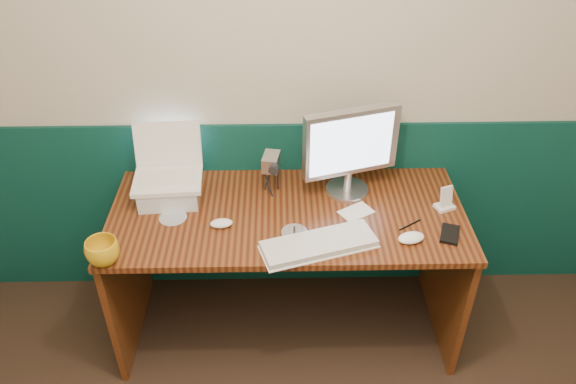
{
  "coord_description": "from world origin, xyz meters",
  "views": [
    {
      "loc": [
        -0.11,
        -0.61,
        2.29
      ],
      "look_at": [
        -0.07,
        1.23,
        0.97
      ],
      "focal_mm": 35.0,
      "sensor_mm": 36.0,
      "label": 1
    }
  ],
  "objects_px": {
    "mug": "(103,252)",
    "keyboard": "(319,245)",
    "desk": "(287,273)",
    "camcorder": "(271,175)",
    "laptop": "(165,158)",
    "monitor": "(350,151)"
  },
  "relations": [
    {
      "from": "desk",
      "to": "camcorder",
      "type": "height_order",
      "value": "camcorder"
    },
    {
      "from": "mug",
      "to": "keyboard",
      "type": "bearing_deg",
      "value": 4.61
    },
    {
      "from": "laptop",
      "to": "monitor",
      "type": "bearing_deg",
      "value": -0.68
    },
    {
      "from": "laptop",
      "to": "camcorder",
      "type": "relative_size",
      "value": 1.58
    },
    {
      "from": "keyboard",
      "to": "desk",
      "type": "bearing_deg",
      "value": 100.44
    },
    {
      "from": "desk",
      "to": "camcorder",
      "type": "bearing_deg",
      "value": 113.55
    },
    {
      "from": "mug",
      "to": "camcorder",
      "type": "xyz_separation_m",
      "value": [
        0.67,
        0.47,
        0.04
      ]
    },
    {
      "from": "monitor",
      "to": "keyboard",
      "type": "distance_m",
      "value": 0.48
    },
    {
      "from": "desk",
      "to": "keyboard",
      "type": "relative_size",
      "value": 3.38
    },
    {
      "from": "camcorder",
      "to": "desk",
      "type": "bearing_deg",
      "value": -56.12
    },
    {
      "from": "keyboard",
      "to": "camcorder",
      "type": "bearing_deg",
      "value": 98.82
    },
    {
      "from": "monitor",
      "to": "camcorder",
      "type": "xyz_separation_m",
      "value": [
        -0.36,
        0.0,
        -0.12
      ]
    },
    {
      "from": "laptop",
      "to": "monitor",
      "type": "xyz_separation_m",
      "value": [
        0.83,
        0.04,
        0.0
      ]
    },
    {
      "from": "desk",
      "to": "keyboard",
      "type": "xyz_separation_m",
      "value": [
        0.13,
        -0.24,
        0.39
      ]
    },
    {
      "from": "desk",
      "to": "laptop",
      "type": "relative_size",
      "value": 5.22
    },
    {
      "from": "monitor",
      "to": "mug",
      "type": "bearing_deg",
      "value": -172.61
    },
    {
      "from": "mug",
      "to": "laptop",
      "type": "bearing_deg",
      "value": 64.94
    },
    {
      "from": "desk",
      "to": "mug",
      "type": "bearing_deg",
      "value": -157.27
    },
    {
      "from": "monitor",
      "to": "laptop",
      "type": "bearing_deg",
      "value": 165.8
    },
    {
      "from": "desk",
      "to": "mug",
      "type": "xyz_separation_m",
      "value": [
        -0.74,
        -0.31,
        0.43
      ]
    },
    {
      "from": "desk",
      "to": "keyboard",
      "type": "distance_m",
      "value": 0.47
    },
    {
      "from": "camcorder",
      "to": "keyboard",
      "type": "bearing_deg",
      "value": -53.63
    }
  ]
}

